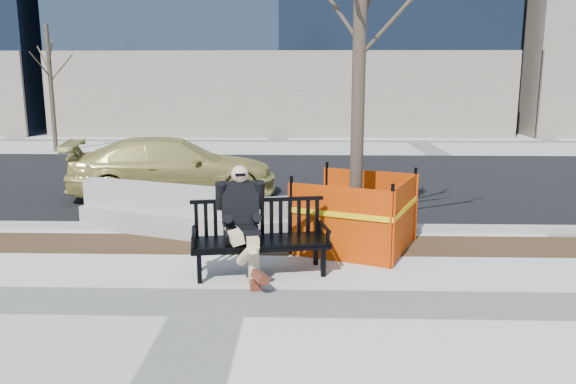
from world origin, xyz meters
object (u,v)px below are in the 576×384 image
sedan (175,196)px  seated_man (242,273)px  jersey_barrier_right (321,235)px  bench (260,273)px  jersey_barrier_left (162,233)px  tree_fence (354,247)px

sedan → seated_man: bearing=-169.1°
sedan → jersey_barrier_right: sedan is taller
bench → jersey_barrier_left: bearing=122.2°
bench → jersey_barrier_right: 2.37m
sedan → jersey_barrier_left: bearing=177.3°
sedan → jersey_barrier_right: bearing=-145.0°
seated_man → jersey_barrier_right: seated_man is taller
bench → sedan: sedan is taller
seated_man → jersey_barrier_left: seated_man is taller
sedan → jersey_barrier_left: 3.36m
bench → tree_fence: (1.53, 1.37, 0.00)m
bench → tree_fence: tree_fence is taller
sedan → tree_fence: bearing=-146.8°
seated_man → tree_fence: 2.27m
tree_fence → jersey_barrier_left: (-3.56, 0.81, 0.00)m
bench → seated_man: size_ratio=1.26×
jersey_barrier_right → jersey_barrier_left: bearing=163.5°
tree_fence → jersey_barrier_left: 3.65m
sedan → jersey_barrier_left: size_ratio=1.50×
bench → sedan: (-2.54, 5.50, 0.00)m
jersey_barrier_right → bench: bearing=-130.2°
bench → jersey_barrier_right: bearing=55.2°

